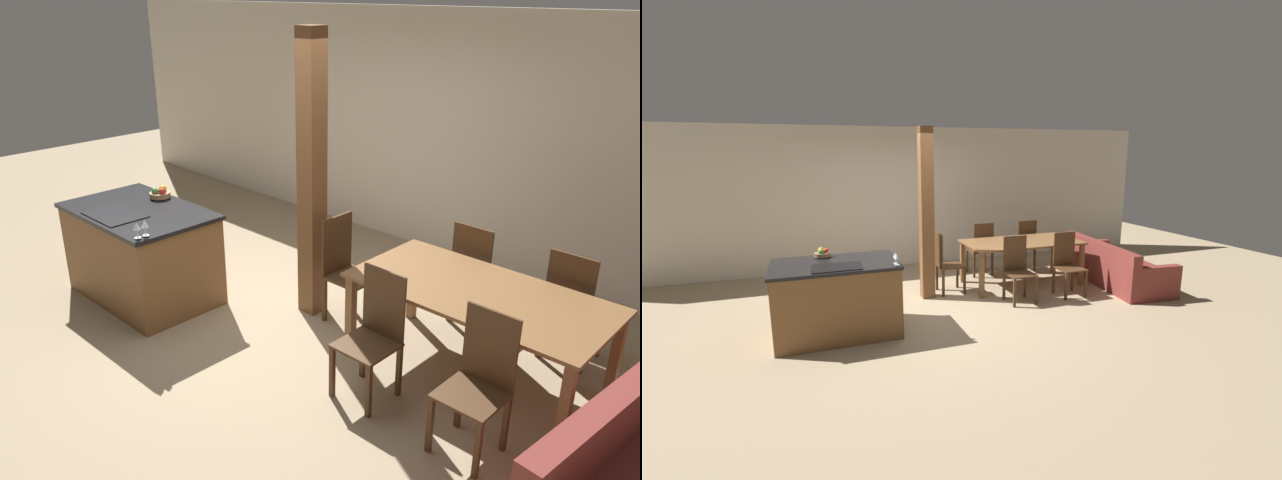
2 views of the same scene
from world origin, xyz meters
The scene contains 13 objects.
ground_plane centered at (0.00, 0.00, 0.00)m, with size 16.00×16.00×0.00m, color #9E896B.
wall_back centered at (0.00, 2.66, 1.35)m, with size 11.20×0.08×2.70m.
kitchen_island centered at (-1.26, -0.38, 0.46)m, with size 1.50×0.94×0.93m.
fruit_bowl centered at (-1.39, -0.04, 0.97)m, with size 0.21×0.21×0.11m.
wine_glass_near centered at (-0.58, -0.79, 1.03)m, with size 0.06×0.06×0.14m.
wine_glass_middle centered at (-0.58, -0.71, 1.03)m, with size 0.06×0.06×0.14m.
dining_table centered at (1.84, 0.66, 0.66)m, with size 1.95×1.00×0.75m.
dining_chair_near_left centered at (1.40, -0.06, 0.51)m, with size 0.40×0.40×0.99m.
dining_chair_near_right centered at (2.28, -0.06, 0.51)m, with size 0.40×0.40×0.99m.
dining_chair_far_left centered at (1.40, 1.38, 0.51)m, with size 0.40×0.40×0.99m.
dining_chair_far_right centered at (2.28, 1.38, 0.51)m, with size 0.40×0.40×0.99m.
dining_chair_head_end centered at (0.49, 0.66, 0.51)m, with size 0.40×0.40×0.99m.
timber_post centered at (0.16, 0.56, 1.30)m, with size 0.19×0.19×2.60m.
Camera 1 is at (3.89, -3.23, 2.89)m, focal length 35.00 mm.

